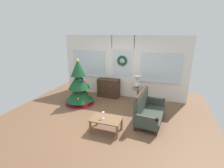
{
  "coord_description": "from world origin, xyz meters",
  "views": [
    {
      "loc": [
        1.66,
        -4.28,
        2.63
      ],
      "look_at": [
        0.05,
        0.55,
        1.0
      ],
      "focal_mm": 25.72,
      "sensor_mm": 36.0,
      "label": 1
    }
  ],
  "objects_px": {
    "table_lamp": "(137,80)",
    "wine_glass": "(103,114)",
    "side_table": "(138,93)",
    "coffee_table": "(106,121)",
    "christmas_tree": "(79,87)",
    "gift_box": "(85,104)",
    "dresser_cabinet": "(109,88)",
    "flower_vase": "(141,86)",
    "settee_sofa": "(147,109)"
  },
  "relations": [
    {
      "from": "table_lamp",
      "to": "dresser_cabinet",
      "type": "bearing_deg",
      "value": 161.6
    },
    {
      "from": "dresser_cabinet",
      "to": "side_table",
      "type": "bearing_deg",
      "value": -19.17
    },
    {
      "from": "side_table",
      "to": "table_lamp",
      "type": "xyz_separation_m",
      "value": [
        -0.06,
        0.04,
        0.48
      ]
    },
    {
      "from": "christmas_tree",
      "to": "wine_glass",
      "type": "xyz_separation_m",
      "value": [
        1.54,
        -1.44,
        -0.14
      ]
    },
    {
      "from": "settee_sofa",
      "to": "gift_box",
      "type": "height_order",
      "value": "settee_sofa"
    },
    {
      "from": "settee_sofa",
      "to": "table_lamp",
      "type": "distance_m",
      "value": 1.34
    },
    {
      "from": "christmas_tree",
      "to": "coffee_table",
      "type": "height_order",
      "value": "christmas_tree"
    },
    {
      "from": "dresser_cabinet",
      "to": "settee_sofa",
      "type": "distance_m",
      "value": 2.33
    },
    {
      "from": "dresser_cabinet",
      "to": "settee_sofa",
      "type": "xyz_separation_m",
      "value": [
        1.79,
        -1.49,
        -0.01
      ]
    },
    {
      "from": "side_table",
      "to": "coffee_table",
      "type": "distance_m",
      "value": 2.05
    },
    {
      "from": "settee_sofa",
      "to": "coffee_table",
      "type": "xyz_separation_m",
      "value": [
        -1.0,
        -0.94,
        -0.04
      ]
    },
    {
      "from": "side_table",
      "to": "flower_vase",
      "type": "distance_m",
      "value": 0.34
    },
    {
      "from": "coffee_table",
      "to": "wine_glass",
      "type": "xyz_separation_m",
      "value": [
        -0.08,
        -0.01,
        0.2
      ]
    },
    {
      "from": "christmas_tree",
      "to": "coffee_table",
      "type": "bearing_deg",
      "value": -41.54
    },
    {
      "from": "table_lamp",
      "to": "wine_glass",
      "type": "bearing_deg",
      "value": -105.25
    },
    {
      "from": "dresser_cabinet",
      "to": "table_lamp",
      "type": "bearing_deg",
      "value": -18.4
    },
    {
      "from": "flower_vase",
      "to": "gift_box",
      "type": "bearing_deg",
      "value": -160.15
    },
    {
      "from": "side_table",
      "to": "table_lamp",
      "type": "bearing_deg",
      "value": 146.31
    },
    {
      "from": "settee_sofa",
      "to": "side_table",
      "type": "relative_size",
      "value": 2.21
    },
    {
      "from": "side_table",
      "to": "coffee_table",
      "type": "relative_size",
      "value": 0.81
    },
    {
      "from": "side_table",
      "to": "wine_glass",
      "type": "relative_size",
      "value": 3.53
    },
    {
      "from": "settee_sofa",
      "to": "table_lamp",
      "type": "xyz_separation_m",
      "value": [
        -0.53,
        1.07,
        0.6
      ]
    },
    {
      "from": "christmas_tree",
      "to": "gift_box",
      "type": "relative_size",
      "value": 8.66
    },
    {
      "from": "dresser_cabinet",
      "to": "settee_sofa",
      "type": "relative_size",
      "value": 0.6
    },
    {
      "from": "flower_vase",
      "to": "gift_box",
      "type": "relative_size",
      "value": 1.7
    },
    {
      "from": "table_lamp",
      "to": "wine_glass",
      "type": "height_order",
      "value": "table_lamp"
    },
    {
      "from": "wine_glass",
      "to": "table_lamp",
      "type": "bearing_deg",
      "value": 74.75
    },
    {
      "from": "christmas_tree",
      "to": "settee_sofa",
      "type": "height_order",
      "value": "christmas_tree"
    },
    {
      "from": "coffee_table",
      "to": "table_lamp",
      "type": "bearing_deg",
      "value": 76.83
    },
    {
      "from": "dresser_cabinet",
      "to": "coffee_table",
      "type": "bearing_deg",
      "value": -71.92
    },
    {
      "from": "settee_sofa",
      "to": "side_table",
      "type": "distance_m",
      "value": 1.14
    },
    {
      "from": "side_table",
      "to": "gift_box",
      "type": "relative_size",
      "value": 3.34
    },
    {
      "from": "gift_box",
      "to": "christmas_tree",
      "type": "bearing_deg",
      "value": 146.41
    },
    {
      "from": "settee_sofa",
      "to": "side_table",
      "type": "xyz_separation_m",
      "value": [
        -0.47,
        1.03,
        0.11
      ]
    },
    {
      "from": "dresser_cabinet",
      "to": "side_table",
      "type": "xyz_separation_m",
      "value": [
        1.33,
        -0.46,
        0.1
      ]
    },
    {
      "from": "table_lamp",
      "to": "coffee_table",
      "type": "xyz_separation_m",
      "value": [
        -0.47,
        -2.01,
        -0.64
      ]
    },
    {
      "from": "table_lamp",
      "to": "flower_vase",
      "type": "bearing_deg",
      "value": -32.01
    },
    {
      "from": "christmas_tree",
      "to": "side_table",
      "type": "height_order",
      "value": "christmas_tree"
    },
    {
      "from": "christmas_tree",
      "to": "gift_box",
      "type": "xyz_separation_m",
      "value": [
        0.33,
        -0.22,
        -0.57
      ]
    },
    {
      "from": "dresser_cabinet",
      "to": "coffee_table",
      "type": "xyz_separation_m",
      "value": [
        0.79,
        -2.44,
        -0.06
      ]
    },
    {
      "from": "settee_sofa",
      "to": "wine_glass",
      "type": "xyz_separation_m",
      "value": [
        -1.08,
        -0.95,
        0.15
      ]
    },
    {
      "from": "side_table",
      "to": "flower_vase",
      "type": "relative_size",
      "value": 1.97
    },
    {
      "from": "dresser_cabinet",
      "to": "flower_vase",
      "type": "height_order",
      "value": "flower_vase"
    },
    {
      "from": "table_lamp",
      "to": "settee_sofa",
      "type": "bearing_deg",
      "value": -63.86
    },
    {
      "from": "table_lamp",
      "to": "gift_box",
      "type": "xyz_separation_m",
      "value": [
        -1.76,
        -0.8,
        -0.87
      ]
    },
    {
      "from": "gift_box",
      "to": "flower_vase",
      "type": "bearing_deg",
      "value": 19.85
    },
    {
      "from": "dresser_cabinet",
      "to": "table_lamp",
      "type": "xyz_separation_m",
      "value": [
        1.27,
        -0.42,
        0.58
      ]
    },
    {
      "from": "christmas_tree",
      "to": "dresser_cabinet",
      "type": "relative_size",
      "value": 1.96
    },
    {
      "from": "settee_sofa",
      "to": "wine_glass",
      "type": "relative_size",
      "value": 7.81
    },
    {
      "from": "settee_sofa",
      "to": "coffee_table",
      "type": "height_order",
      "value": "settee_sofa"
    }
  ]
}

